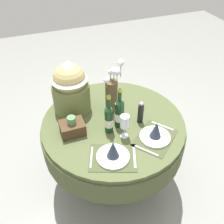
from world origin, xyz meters
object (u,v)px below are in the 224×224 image
wine_bottle_centre (109,119)px  woven_basket_side_left (72,127)px  flower_vase (112,91)px  wine_bottle_left (119,113)px  dining_table (113,134)px  wine_glass_right (125,122)px  place_setting_left (113,153)px  gift_tub_back_left (70,85)px  place_setting_right (155,134)px  pepper_mill (141,113)px

wine_bottle_centre → woven_basket_side_left: bearing=163.9°
flower_vase → wine_bottle_left: size_ratio=1.27×
dining_table → wine_glass_right: bearing=-83.8°
place_setting_left → woven_basket_side_left: same height
wine_bottle_centre → wine_glass_right: size_ratio=1.68×
place_setting_left → dining_table: bearing=69.2°
wine_bottle_centre → gift_tub_back_left: 0.44m
dining_table → wine_glass_right: wine_glass_right is taller
wine_bottle_left → wine_glass_right: wine_bottle_left is taller
place_setting_left → wine_bottle_left: bearing=61.3°
wine_glass_right → gift_tub_back_left: bearing=122.1°
wine_bottle_left → place_setting_right: bearing=-48.7°
place_setting_left → flower_vase: size_ratio=0.90×
place_setting_left → flower_vase: flower_vase is taller
wine_glass_right → wine_bottle_left: bearing=86.0°
dining_table → gift_tub_back_left: (-0.27, 0.28, 0.41)m
woven_basket_side_left → wine_bottle_centre: bearing=-16.1°
pepper_mill → gift_tub_back_left: (-0.48, 0.36, 0.16)m
wine_glass_right → pepper_mill: bearing=30.6°
wine_bottle_centre → flower_vase: bearing=64.4°
flower_vase → wine_bottle_left: flower_vase is taller
flower_vase → pepper_mill: size_ratio=2.23×
dining_table → place_setting_left: place_setting_left is taller
place_setting_left → woven_basket_side_left: (-0.21, 0.35, 0.01)m
dining_table → woven_basket_side_left: woven_basket_side_left is taller
dining_table → gift_tub_back_left: size_ratio=2.53×
gift_tub_back_left → wine_glass_right: bearing=-57.9°
place_setting_left → pepper_mill: bearing=39.5°
place_setting_left → wine_glass_right: size_ratio=2.00×
place_setting_right → wine_bottle_left: (-0.21, 0.23, 0.09)m
pepper_mill → wine_bottle_centre: bearing=-177.1°
dining_table → gift_tub_back_left: 0.57m
place_setting_right → gift_tub_back_left: (-0.51, 0.57, 0.21)m
place_setting_right → woven_basket_side_left: same height
flower_vase → gift_tub_back_left: gift_tub_back_left is taller
place_setting_left → woven_basket_side_left: size_ratio=2.18×
place_setting_left → pepper_mill: 0.45m
place_setting_right → wine_bottle_centre: (-0.31, 0.20, 0.08)m
woven_basket_side_left → dining_table: bearing=1.9°
wine_glass_right → woven_basket_side_left: bearing=154.2°
dining_table → woven_basket_side_left: size_ratio=6.47×
flower_vase → pepper_mill: bearing=-53.6°
wine_glass_right → woven_basket_side_left: 0.42m
wine_bottle_left → woven_basket_side_left: bearing=173.1°
wine_bottle_left → gift_tub_back_left: (-0.30, 0.34, 0.12)m
place_setting_right → wine_glass_right: size_ratio=2.08×
pepper_mill → flower_vase: bearing=126.4°
woven_basket_side_left → gift_tub_back_left: bearing=76.3°
wine_bottle_left → wine_glass_right: size_ratio=1.75×
place_setting_left → woven_basket_side_left: bearing=120.7°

